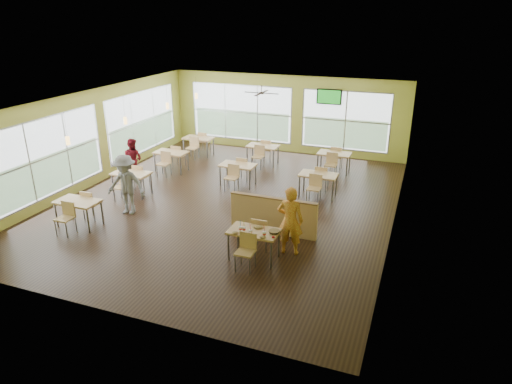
# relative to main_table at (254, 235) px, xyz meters

# --- Properties ---
(room) EXTENTS (12.00, 12.04, 3.20)m
(room) POSITION_rel_main_table_xyz_m (-2.00, 3.00, 0.97)
(room) COLOR black
(room) RESTS_ON ground
(window_bays) EXTENTS (9.24, 10.24, 2.38)m
(window_bays) POSITION_rel_main_table_xyz_m (-4.65, 6.08, 0.85)
(window_bays) COLOR white
(window_bays) RESTS_ON room
(main_table) EXTENTS (1.22, 1.52, 0.87)m
(main_table) POSITION_rel_main_table_xyz_m (0.00, 0.00, 0.00)
(main_table) COLOR #DDB777
(main_table) RESTS_ON floor
(half_wall_divider) EXTENTS (2.40, 0.14, 1.04)m
(half_wall_divider) POSITION_rel_main_table_xyz_m (0.00, 1.45, -0.11)
(half_wall_divider) COLOR #DDB777
(half_wall_divider) RESTS_ON floor
(dining_tables) EXTENTS (6.92, 8.72, 0.87)m
(dining_tables) POSITION_rel_main_table_xyz_m (-3.05, 4.71, -0.00)
(dining_tables) COLOR #DDB777
(dining_tables) RESTS_ON floor
(pendant_lights) EXTENTS (0.11, 7.31, 0.86)m
(pendant_lights) POSITION_rel_main_table_xyz_m (-5.20, 3.68, 1.82)
(pendant_lights) COLOR #2D2119
(pendant_lights) RESTS_ON ceiling
(ceiling_fan) EXTENTS (1.25, 1.25, 0.29)m
(ceiling_fan) POSITION_rel_main_table_xyz_m (-2.00, 6.00, 2.32)
(ceiling_fan) COLOR #2D2119
(ceiling_fan) RESTS_ON ceiling
(tv_backwall) EXTENTS (1.00, 0.07, 0.60)m
(tv_backwall) POSITION_rel_main_table_xyz_m (-0.20, 8.90, 1.82)
(tv_backwall) COLOR black
(tv_backwall) RESTS_ON wall_back
(man_plaid) EXTENTS (0.69, 0.50, 1.76)m
(man_plaid) POSITION_rel_main_table_xyz_m (0.73, 0.56, 0.25)
(man_plaid) COLOR #CE5716
(man_plaid) RESTS_ON floor
(patron_maroon) EXTENTS (0.75, 0.60, 1.49)m
(patron_maroon) POSITION_rel_main_table_xyz_m (-6.00, 3.75, 0.12)
(patron_maroon) COLOR maroon
(patron_maroon) RESTS_ON floor
(patron_grey) EXTENTS (1.24, 0.81, 1.80)m
(patron_grey) POSITION_rel_main_table_xyz_m (-4.44, 1.19, 0.27)
(patron_grey) COLOR slate
(patron_grey) RESTS_ON floor
(cup_blue) EXTENTS (0.09, 0.09, 0.31)m
(cup_blue) POSITION_rel_main_table_xyz_m (-0.29, -0.13, 0.18)
(cup_blue) COLOR white
(cup_blue) RESTS_ON main_table
(cup_yellow) EXTENTS (0.09, 0.09, 0.31)m
(cup_yellow) POSITION_rel_main_table_xyz_m (-0.20, -0.12, 0.18)
(cup_yellow) COLOR white
(cup_yellow) RESTS_ON main_table
(cup_red_near) EXTENTS (0.09, 0.09, 0.33)m
(cup_red_near) POSITION_rel_main_table_xyz_m (0.00, -0.23, 0.19)
(cup_red_near) COLOR white
(cup_red_near) RESTS_ON main_table
(cup_red_far) EXTENTS (0.09, 0.09, 0.32)m
(cup_red_far) POSITION_rel_main_table_xyz_m (0.33, -0.19, 0.18)
(cup_red_far) COLOR white
(cup_red_far) RESTS_ON main_table
(food_basket) EXTENTS (0.27, 0.27, 0.06)m
(food_basket) POSITION_rel_main_table_xyz_m (0.49, 0.05, 0.15)
(food_basket) COLOR black
(food_basket) RESTS_ON main_table
(ketchup_cup) EXTENTS (0.07, 0.07, 0.03)m
(ketchup_cup) POSITION_rel_main_table_xyz_m (0.55, -0.19, 0.13)
(ketchup_cup) COLOR #B40D07
(ketchup_cup) RESTS_ON main_table
(wrapper_left) EXTENTS (0.17, 0.16, 0.04)m
(wrapper_left) POSITION_rel_main_table_xyz_m (-0.36, -0.29, 0.14)
(wrapper_left) COLOR olive
(wrapper_left) RESTS_ON main_table
(wrapper_mid) EXTENTS (0.24, 0.22, 0.06)m
(wrapper_mid) POSITION_rel_main_table_xyz_m (0.04, 0.17, 0.15)
(wrapper_mid) COLOR olive
(wrapper_mid) RESTS_ON main_table
(wrapper_right) EXTENTS (0.17, 0.15, 0.04)m
(wrapper_right) POSITION_rel_main_table_xyz_m (0.32, -0.27, 0.14)
(wrapper_right) COLOR olive
(wrapper_right) RESTS_ON main_table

